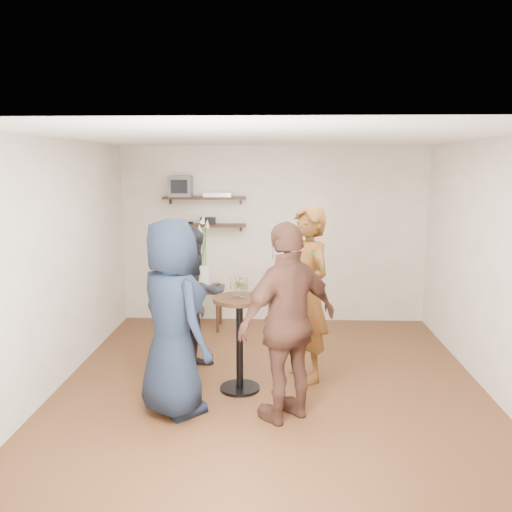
% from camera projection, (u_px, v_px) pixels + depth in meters
% --- Properties ---
extents(room, '(4.58, 5.08, 2.68)m').
position_uv_depth(room, '(271.00, 267.00, 5.56)').
color(room, '#452916').
rests_on(room, ground).
extents(shelf_upper, '(1.20, 0.25, 0.04)m').
position_uv_depth(shelf_upper, '(205.00, 198.00, 7.84)').
color(shelf_upper, black).
rests_on(shelf_upper, room).
extents(shelf_lower, '(1.20, 0.25, 0.04)m').
position_uv_depth(shelf_lower, '(205.00, 225.00, 7.91)').
color(shelf_lower, black).
rests_on(shelf_lower, room).
extents(crt_monitor, '(0.32, 0.30, 0.30)m').
position_uv_depth(crt_monitor, '(181.00, 186.00, 7.83)').
color(crt_monitor, '#59595B').
rests_on(crt_monitor, shelf_upper).
extents(dvd_deck, '(0.40, 0.24, 0.06)m').
position_uv_depth(dvd_deck, '(218.00, 195.00, 7.83)').
color(dvd_deck, silver).
rests_on(dvd_deck, shelf_upper).
extents(radio, '(0.22, 0.10, 0.10)m').
position_uv_depth(radio, '(208.00, 221.00, 7.90)').
color(radio, black).
rests_on(radio, shelf_lower).
extents(power_strip, '(0.30, 0.05, 0.03)m').
position_uv_depth(power_strip, '(183.00, 223.00, 7.97)').
color(power_strip, black).
rests_on(power_strip, shelf_lower).
extents(side_table, '(0.53, 0.53, 0.60)m').
position_uv_depth(side_table, '(205.00, 294.00, 7.72)').
color(side_table, black).
rests_on(side_table, room).
extents(vase_lilies, '(0.20, 0.21, 1.05)m').
position_uv_depth(vase_lilies, '(204.00, 265.00, 7.64)').
color(vase_lilies, silver).
rests_on(vase_lilies, side_table).
extents(drinks_table, '(0.55, 0.55, 1.00)m').
position_uv_depth(drinks_table, '(240.00, 331.00, 5.58)').
color(drinks_table, black).
rests_on(drinks_table, room).
extents(wine_glass_fl, '(0.07, 0.07, 0.20)m').
position_uv_depth(wine_glass_fl, '(234.00, 285.00, 5.47)').
color(wine_glass_fl, silver).
rests_on(wine_glass_fl, drinks_table).
extents(wine_glass_fr, '(0.07, 0.07, 0.20)m').
position_uv_depth(wine_glass_fr, '(244.00, 285.00, 5.47)').
color(wine_glass_fr, silver).
rests_on(wine_glass_fr, drinks_table).
extents(wine_glass_bl, '(0.07, 0.07, 0.20)m').
position_uv_depth(wine_glass_bl, '(237.00, 283.00, 5.57)').
color(wine_glass_bl, silver).
rests_on(wine_glass_bl, drinks_table).
extents(wine_glass_br, '(0.06, 0.06, 0.19)m').
position_uv_depth(wine_glass_br, '(242.00, 284.00, 5.52)').
color(wine_glass_br, silver).
rests_on(wine_glass_br, drinks_table).
extents(person_plaid, '(0.72, 0.82, 1.90)m').
position_uv_depth(person_plaid, '(307.00, 294.00, 5.85)').
color(person_plaid, red).
rests_on(person_plaid, room).
extents(person_dark, '(1.01, 1.01, 1.65)m').
position_uv_depth(person_dark, '(194.00, 299.00, 6.13)').
color(person_dark, black).
rests_on(person_dark, room).
extents(person_navy, '(1.04, 1.07, 1.86)m').
position_uv_depth(person_navy, '(172.00, 318.00, 5.04)').
color(person_navy, black).
rests_on(person_navy, room).
extents(person_brown, '(1.13, 1.02, 1.84)m').
position_uv_depth(person_brown, '(288.00, 323.00, 4.91)').
color(person_brown, '#4B2A20').
rests_on(person_brown, room).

